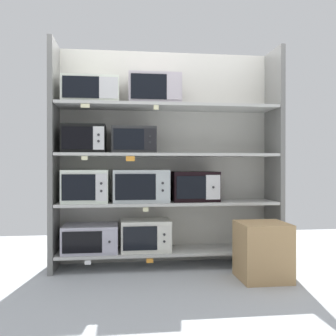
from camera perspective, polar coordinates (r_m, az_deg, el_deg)
ground at (r=3.24m, az=2.32°, el=-18.98°), size 6.28×6.00×0.02m
back_panel at (r=4.29m, az=-0.41°, el=1.68°), size 2.48×0.04×2.32m
upright_left at (r=4.07m, az=-16.60°, el=1.74°), size 0.05×0.46×2.32m
upright_right at (r=4.35m, az=15.51°, el=1.65°), size 0.05×0.46×2.32m
shelf_0 at (r=4.14m, az=0.00°, el=-12.19°), size 2.28×0.46×0.03m
microwave_0 at (r=4.09m, az=-11.41°, el=-10.17°), size 0.56×0.43×0.28m
microwave_1 at (r=4.08m, az=-3.36°, el=-9.88°), size 0.51×0.39×0.32m
price_tag_0 at (r=3.91m, az=-11.82°, el=-13.57°), size 0.06×0.00×0.04m
price_tag_1 at (r=3.91m, az=-2.72°, el=-13.59°), size 0.07×0.00×0.04m
shelf_1 at (r=4.06m, az=0.00°, el=-5.20°), size 2.28×0.46×0.03m
microwave_2 at (r=4.03m, az=-12.10°, el=-2.66°), size 0.46×0.44×0.33m
microwave_3 at (r=4.02m, az=-4.06°, el=-2.66°), size 0.57×0.42×0.33m
microwave_4 at (r=4.09m, az=4.01°, el=-2.74°), size 0.48×0.35×0.31m
price_tag_2 at (r=3.81m, az=-3.34°, el=-6.17°), size 0.06×0.00×0.04m
shelf_2 at (r=4.04m, az=0.00°, el=1.96°), size 2.28×0.46×0.03m
microwave_5 at (r=4.03m, az=-12.31°, el=4.20°), size 0.43×0.40×0.29m
microwave_6 at (r=4.02m, az=-5.11°, el=4.13°), size 0.45×0.35×0.27m
price_tag_3 at (r=3.80m, az=-12.29°, el=1.46°), size 0.06×0.00×0.04m
price_tag_4 at (r=3.78m, az=-5.60°, el=1.39°), size 0.09×0.00×0.05m
shelf_3 at (r=4.09m, az=0.00°, el=9.06°), size 2.28×0.46×0.03m
microwave_7 at (r=4.09m, az=-11.35°, el=11.15°), size 0.57×0.39×0.26m
microwave_8 at (r=4.10m, az=-2.08°, el=11.47°), size 0.54×0.38×0.31m
price_tag_5 at (r=3.84m, az=-12.20°, el=9.03°), size 0.08×0.00×0.04m
price_tag_6 at (r=3.84m, az=-1.77°, el=8.99°), size 0.05×0.00×0.05m
shipping_carton at (r=3.76m, az=13.86°, el=-11.87°), size 0.45×0.45×0.53m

